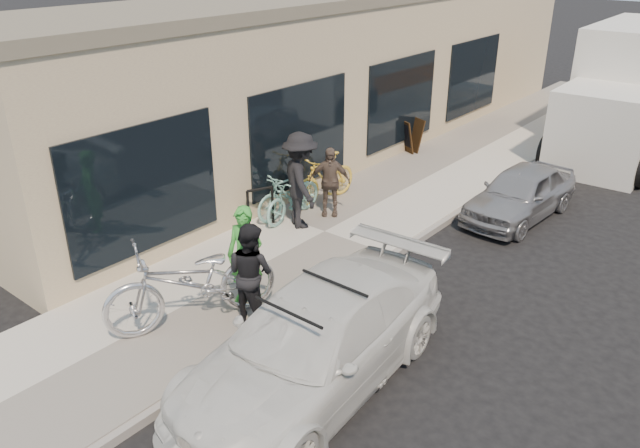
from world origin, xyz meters
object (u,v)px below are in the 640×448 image
Objects in this scene: man_standing at (251,273)px; woman_rider at (245,256)px; bike_rack at (260,203)px; sedan_white at (315,341)px; cruiser_bike_a at (289,194)px; sedan_silver at (520,193)px; cruiser_bike_b at (294,196)px; tandem_bike at (192,283)px; bystander_b at (329,182)px; cruiser_bike_c at (325,178)px; sandwich_board at (410,136)px; bystander_a at (300,181)px; moving_truck at (633,95)px.

woman_rider is at bearing -39.19° from man_standing.
sedan_white is at bearing -37.23° from bike_rack.
cruiser_bike_a reaches higher than bike_rack.
sedan_silver reaches higher than cruiser_bike_b.
bystander_b is at bearing 126.30° from tandem_bike.
cruiser_bike_a is (-3.58, -3.31, 0.09)m from sedan_silver.
tandem_bike reaches higher than sedan_white.
bystander_b is at bearing -39.23° from cruiser_bike_c.
bike_rack is 5.46m from sedan_silver.
woman_rider is 4.37m from cruiser_bike_c.
cruiser_bike_b is at bearing 72.25° from bike_rack.
woman_rider is at bearing -51.41° from sandwich_board.
man_standing reaches higher than sedan_white.
sandwich_board is at bearing 92.06° from bike_rack.
bystander_b is at bearing -64.72° from bystander_a.
cruiser_bike_a is 0.94× the size of cruiser_bike_b.
sedan_silver is at bearing 52.81° from woman_rider.
woman_rider reaches higher than man_standing.
sedan_white is 1.68m from man_standing.
moving_truck reaches higher than sedan_silver.
sedan_white is at bearing -37.28° from cruiser_bike_a.
woman_rider reaches higher than cruiser_bike_b.
sedan_silver is at bearing -94.27° from moving_truck.
bystander_b is (-1.15, 3.52, -0.08)m from woman_rider.
sedan_white is at bearing 161.38° from man_standing.
woman_rider is 0.50m from man_standing.
man_standing is (-1.72, -13.20, -0.53)m from moving_truck.
bike_rack is at bearing -113.80° from cruiser_bike_b.
bike_rack is 3.57m from tandem_bike.
cruiser_bike_a is (-1.73, 2.92, -0.32)m from woman_rider.
bystander_a is at bearing -56.91° from sandwich_board.
cruiser_bike_b is at bearing -60.77° from sandwich_board.
tandem_bike is at bearing -122.06° from woman_rider.
moving_truck reaches higher than cruiser_bike_a.
sedan_silver is at bearing 47.14° from bike_rack.
man_standing is 3.84m from cruiser_bike_b.
sedan_silver is at bearing -2.11° from sandwich_board.
bystander_b reaches higher than sandwich_board.
moving_truck is 9.68m from cruiser_bike_c.
tandem_bike is at bearing 43.38° from man_standing.
moving_truck is at bearing 91.63° from sedan_silver.
man_standing is at bearing 71.08° from tandem_bike.
sandwich_board is 0.46× the size of bystander_a.
man_standing is at bearing -98.58° from sedan_silver.
man_standing is at bearing -103.58° from bystander_b.
tandem_bike is 1.50× the size of cruiser_bike_b.
tandem_bike is (1.68, -3.14, 0.20)m from bike_rack.
bike_rack is 0.77m from cruiser_bike_b.
sedan_silver is (3.72, 4.00, -0.09)m from bike_rack.
sandwich_board is 5.27m from cruiser_bike_a.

